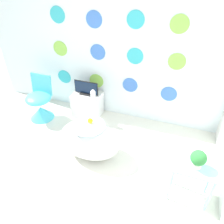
{
  "coord_description": "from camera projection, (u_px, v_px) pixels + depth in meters",
  "views": [
    {
      "loc": [
        1.02,
        -1.09,
        2.44
      ],
      "look_at": [
        0.31,
        0.96,
        0.81
      ],
      "focal_mm": 35.0,
      "sensor_mm": 36.0,
      "label": 1
    }
  ],
  "objects": [
    {
      "name": "potted_plant_left",
      "position": [
        198.0,
        159.0,
        2.29
      ],
      "size": [
        0.17,
        0.17,
        0.23
      ],
      "color": "beige",
      "rests_on": "side_table"
    },
    {
      "name": "rubber_duck",
      "position": [
        90.0,
        121.0,
        2.9
      ],
      "size": [
        0.07,
        0.08,
        0.09
      ],
      "color": "yellow",
      "rests_on": "bathtub"
    },
    {
      "name": "tv_cabinet",
      "position": [
        87.0,
        104.0,
        3.88
      ],
      "size": [
        0.48,
        0.37,
        0.44
      ],
      "color": "silver",
      "rests_on": "ground_plane"
    },
    {
      "name": "tv",
      "position": [
        86.0,
        89.0,
        3.69
      ],
      "size": [
        0.42,
        0.12,
        0.24
      ],
      "color": "black",
      "rests_on": "tv_cabinet"
    },
    {
      "name": "bathtub",
      "position": [
        89.0,
        140.0,
        3.07
      ],
      "size": [
        0.88,
        0.55,
        0.56
      ],
      "color": "white",
      "rests_on": "ground_plane"
    },
    {
      "name": "ground_plane",
      "position": [
        60.0,
        208.0,
        2.56
      ],
      "size": [
        12.0,
        12.0,
        0.0
      ],
      "primitive_type": "plane",
      "color": "silver"
    },
    {
      "name": "vase",
      "position": [
        93.0,
        96.0,
        3.55
      ],
      "size": [
        0.08,
        0.08,
        0.19
      ],
      "color": "white",
      "rests_on": "tv_cabinet"
    },
    {
      "name": "side_table",
      "position": [
        193.0,
        173.0,
        2.44
      ],
      "size": [
        0.48,
        0.3,
        0.54
      ],
      "color": "#99E0D8",
      "rests_on": "ground_plane"
    },
    {
      "name": "wall_back_dotted",
      "position": [
        115.0,
        43.0,
        3.3
      ],
      "size": [
        4.53,
        0.05,
        2.6
      ],
      "color": "white",
      "rests_on": "ground_plane"
    },
    {
      "name": "chair",
      "position": [
        40.0,
        105.0,
        3.79
      ],
      "size": [
        0.44,
        0.44,
        0.78
      ],
      "color": "#4CC6DB",
      "rests_on": "ground_plane"
    }
  ]
}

